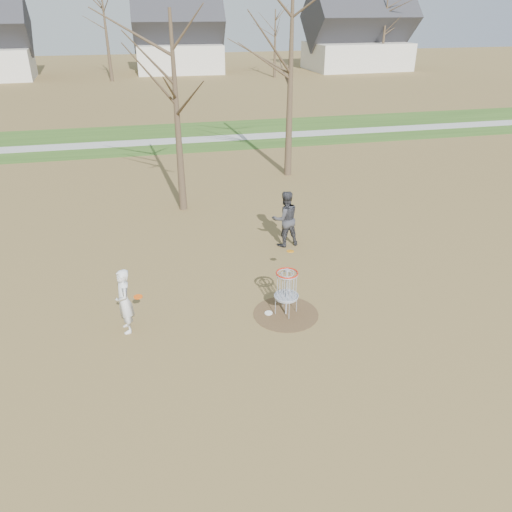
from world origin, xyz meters
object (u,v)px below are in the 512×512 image
at_px(disc_grounded, 269,313).
at_px(disc_golf_basket, 287,285).
at_px(player_standing, 124,301).
at_px(player_throwing, 285,219).

distance_m(disc_grounded, disc_golf_basket, 1.01).
bearing_deg(disc_golf_basket, player_standing, 177.43).
distance_m(player_throwing, disc_golf_basket, 4.39).
bearing_deg(player_throwing, player_standing, 30.20).
bearing_deg(disc_grounded, player_standing, 178.91).
xyz_separation_m(player_standing, disc_golf_basket, (4.23, -0.19, 0.03)).
height_order(player_standing, disc_golf_basket, player_standing).
relative_size(player_standing, disc_grounded, 8.01).
relative_size(player_standing, disc_golf_basket, 1.31).
height_order(player_throwing, disc_golf_basket, player_throwing).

